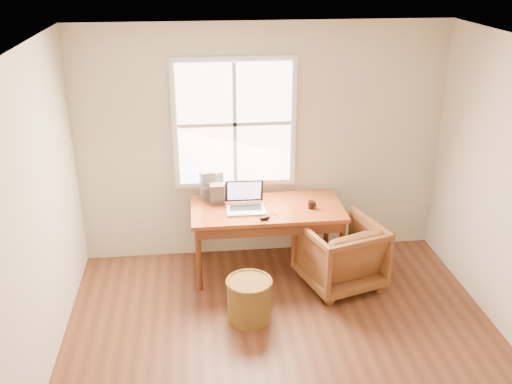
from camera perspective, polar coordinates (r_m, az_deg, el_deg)
room_shell at (r=4.31m, az=3.70°, el=-3.69°), size 4.04×4.54×2.64m
desk at (r=6.02m, az=1.11°, el=-1.68°), size 1.60×0.80×0.04m
armchair at (r=5.99m, az=8.39°, el=-6.12°), size 0.95×0.97×0.71m
wicker_stool at (r=5.47m, az=-0.68°, el=-10.77°), size 0.50×0.50×0.41m
laptop at (r=5.86m, az=-1.03°, el=-0.43°), size 0.45×0.47×0.33m
mouse at (r=5.73m, az=0.85°, el=-2.59°), size 0.13×0.10×0.04m
coffee_mug at (r=5.99m, az=5.56°, el=-1.28°), size 0.09×0.09×0.08m
cd_stack_a at (r=6.22m, az=-4.14°, el=0.83°), size 0.20×0.19×0.30m
cd_stack_b at (r=6.07m, az=-3.94°, el=-0.19°), size 0.16×0.14×0.22m
cd_stack_c at (r=6.17m, az=-4.88°, el=0.70°), size 0.17×0.15×0.32m
cd_stack_d at (r=6.22m, az=-3.25°, el=0.22°), size 0.17×0.16×0.18m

